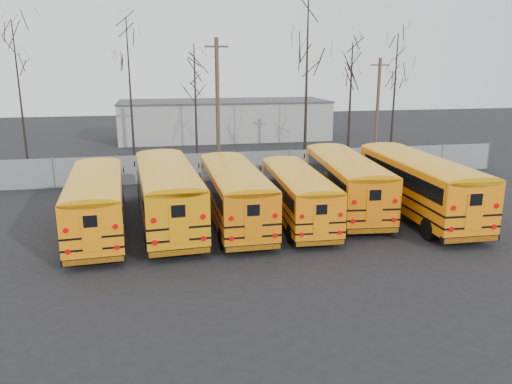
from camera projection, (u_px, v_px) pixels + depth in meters
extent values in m
plane|color=black|center=(273.00, 236.00, 23.82)|extent=(120.00, 120.00, 0.00)
cube|color=gray|center=(234.00, 166.00, 34.96)|extent=(40.00, 0.04, 2.00)
cube|color=#A1A29D|center=(224.00, 120.00, 54.08)|extent=(22.00, 8.00, 4.00)
cylinder|color=black|center=(68.00, 250.00, 20.65)|extent=(0.33, 0.98, 0.97)
cylinder|color=black|center=(122.00, 246.00, 21.19)|extent=(0.33, 0.98, 0.97)
cylinder|color=black|center=(81.00, 200.00, 28.26)|extent=(0.33, 0.98, 0.97)
cylinder|color=black|center=(121.00, 197.00, 28.81)|extent=(0.33, 0.98, 0.97)
cube|color=orange|center=(96.00, 202.00, 23.58)|extent=(2.98, 9.14, 2.28)
cube|color=orange|center=(101.00, 189.00, 28.73)|extent=(2.28, 1.78, 0.97)
cube|color=black|center=(95.00, 193.00, 23.27)|extent=(2.96, 8.18, 0.68)
cube|color=black|center=(98.00, 212.00, 24.53)|extent=(3.12, 10.81, 0.09)
cube|color=black|center=(97.00, 202.00, 24.41)|extent=(3.12, 10.81, 0.09)
cube|color=black|center=(94.00, 260.00, 19.76)|extent=(2.49, 0.37, 0.27)
cube|color=black|center=(102.00, 195.00, 29.59)|extent=(2.33, 0.34, 0.25)
cube|color=orange|center=(91.00, 233.00, 19.37)|extent=(0.73, 0.08, 1.50)
cylinder|color=#B20505|center=(68.00, 252.00, 19.30)|extent=(0.22, 0.05, 0.21)
cylinder|color=#B20505|center=(117.00, 247.00, 19.76)|extent=(0.22, 0.05, 0.21)
cylinder|color=#B20505|center=(66.00, 231.00, 19.08)|extent=(0.22, 0.05, 0.21)
cylinder|color=#B20505|center=(115.00, 227.00, 19.54)|extent=(0.22, 0.05, 0.21)
cylinder|color=black|center=(149.00, 242.00, 21.53)|extent=(0.36, 1.06, 1.04)
cylinder|color=black|center=(203.00, 237.00, 22.12)|extent=(0.36, 1.06, 1.04)
cylinder|color=black|center=(140.00, 192.00, 29.73)|extent=(0.36, 1.06, 1.04)
cylinder|color=black|center=(180.00, 190.00, 30.32)|extent=(0.36, 1.06, 1.04)
cube|color=orange|center=(168.00, 193.00, 24.69)|extent=(3.22, 9.85, 2.45)
cube|color=orange|center=(160.00, 181.00, 30.23)|extent=(2.46, 1.92, 1.04)
cube|color=black|center=(168.00, 184.00, 24.35)|extent=(3.20, 8.81, 0.73)
cube|color=black|center=(167.00, 203.00, 25.71)|extent=(3.37, 11.65, 0.09)
cube|color=black|center=(166.00, 194.00, 25.58)|extent=(3.37, 11.65, 0.09)
cube|color=black|center=(180.00, 251.00, 20.57)|extent=(2.68, 0.40, 0.29)
cube|color=black|center=(159.00, 187.00, 31.16)|extent=(2.51, 0.37, 0.27)
cube|color=orange|center=(179.00, 223.00, 20.14)|extent=(0.78, 0.09, 1.62)
cylinder|color=#B20505|center=(155.00, 243.00, 20.07)|extent=(0.23, 0.06, 0.23)
cylinder|color=#B20505|center=(204.00, 238.00, 20.56)|extent=(0.23, 0.06, 0.23)
cylinder|color=#B20505|center=(154.00, 221.00, 19.83)|extent=(0.23, 0.06, 0.23)
cylinder|color=#B20505|center=(203.00, 217.00, 20.33)|extent=(0.23, 0.06, 0.23)
cylinder|color=black|center=(223.00, 238.00, 22.10)|extent=(0.29, 0.98, 0.98)
cylinder|color=black|center=(271.00, 234.00, 22.55)|extent=(0.29, 0.98, 0.98)
cylinder|color=black|center=(203.00, 192.00, 29.90)|extent=(0.29, 0.98, 0.98)
cylinder|color=black|center=(239.00, 190.00, 30.35)|extent=(0.29, 0.98, 0.98)
cube|color=orange|center=(235.00, 194.00, 25.05)|extent=(2.57, 9.15, 2.30)
cube|color=orange|center=(220.00, 182.00, 30.32)|extent=(2.23, 1.69, 0.98)
cube|color=black|center=(236.00, 185.00, 24.74)|extent=(2.59, 8.17, 0.69)
cube|color=black|center=(232.00, 203.00, 26.02)|extent=(2.62, 10.83, 0.09)
cube|color=black|center=(232.00, 194.00, 25.90)|extent=(2.62, 10.83, 0.09)
cube|color=black|center=(253.00, 247.00, 21.13)|extent=(2.51, 0.25, 0.27)
cube|color=black|center=(219.00, 188.00, 31.20)|extent=(2.35, 0.23, 0.25)
cube|color=orange|center=(253.00, 221.00, 20.73)|extent=(0.74, 0.05, 1.52)
cylinder|color=#B20505|center=(232.00, 239.00, 20.71)|extent=(0.22, 0.04, 0.22)
cylinder|color=#B20505|center=(275.00, 236.00, 21.09)|extent=(0.22, 0.04, 0.22)
cylinder|color=#B20505|center=(231.00, 218.00, 20.49)|extent=(0.22, 0.04, 0.22)
cylinder|color=#B20505|center=(275.00, 216.00, 20.86)|extent=(0.22, 0.04, 0.22)
cylinder|color=black|center=(291.00, 234.00, 22.74)|extent=(0.29, 0.91, 0.90)
cylinder|color=black|center=(334.00, 232.00, 23.05)|extent=(0.29, 0.91, 0.90)
cylinder|color=black|center=(263.00, 193.00, 29.97)|extent=(0.29, 0.91, 0.90)
cylinder|color=black|center=(296.00, 191.00, 30.29)|extent=(0.29, 0.91, 0.90)
cube|color=orange|center=(298.00, 194.00, 25.43)|extent=(2.56, 8.46, 2.12)
cube|color=orange|center=(278.00, 184.00, 30.32)|extent=(2.08, 1.61, 0.90)
cube|color=black|center=(299.00, 186.00, 25.14)|extent=(2.57, 7.56, 0.63)
cube|color=black|center=(294.00, 203.00, 26.33)|extent=(2.65, 10.01, 0.08)
cube|color=black|center=(294.00, 194.00, 26.21)|extent=(2.65, 10.01, 0.08)
cube|color=black|center=(320.00, 242.00, 21.79)|extent=(2.31, 0.28, 0.25)
cube|color=black|center=(276.00, 189.00, 31.13)|extent=(2.17, 0.26, 0.23)
cube|color=orange|center=(321.00, 220.00, 21.42)|extent=(0.68, 0.06, 1.40)
cylinder|color=#B20505|center=(302.00, 235.00, 21.44)|extent=(0.20, 0.04, 0.20)
cylinder|color=#B20505|center=(340.00, 232.00, 21.70)|extent=(0.20, 0.04, 0.20)
cylinder|color=#B20505|center=(302.00, 217.00, 21.24)|extent=(0.20, 0.04, 0.20)
cylinder|color=#B20505|center=(341.00, 215.00, 21.50)|extent=(0.20, 0.04, 0.20)
cylinder|color=black|center=(341.00, 221.00, 24.37)|extent=(0.38, 1.04, 1.01)
cylinder|color=black|center=(386.00, 220.00, 24.60)|extent=(0.38, 1.04, 1.01)
cylinder|color=black|center=(306.00, 181.00, 32.57)|extent=(0.38, 1.04, 1.01)
cylinder|color=black|center=(340.00, 181.00, 32.80)|extent=(0.38, 1.04, 1.01)
cube|color=orange|center=(346.00, 182.00, 27.36)|extent=(3.40, 9.62, 2.38)
cube|color=orange|center=(322.00, 172.00, 32.90)|extent=(2.43, 1.93, 1.01)
cube|color=black|center=(348.00, 173.00, 27.03)|extent=(3.35, 8.62, 0.71)
cube|color=black|center=(341.00, 191.00, 28.38)|extent=(3.60, 11.36, 0.09)
cube|color=black|center=(342.00, 182.00, 28.25)|extent=(3.60, 11.36, 0.09)
cube|color=black|center=(372.00, 230.00, 23.23)|extent=(2.60, 0.46, 0.28)
cube|color=black|center=(319.00, 178.00, 33.82)|extent=(2.44, 0.43, 0.26)
cube|color=orange|center=(375.00, 206.00, 22.82)|extent=(0.76, 0.11, 1.57)
cylinder|color=#B20505|center=(353.00, 221.00, 22.89)|extent=(0.23, 0.06, 0.22)
cylinder|color=#B20505|center=(394.00, 220.00, 23.08)|extent=(0.23, 0.06, 0.22)
cylinder|color=#B20505|center=(354.00, 202.00, 22.66)|extent=(0.23, 0.06, 0.22)
cylinder|color=#B20505|center=(395.00, 201.00, 22.86)|extent=(0.23, 0.06, 0.22)
cylinder|color=black|center=(429.00, 229.00, 23.14)|extent=(0.33, 1.08, 1.07)
cylinder|color=black|center=(476.00, 226.00, 23.54)|extent=(0.33, 1.08, 1.07)
cylinder|color=black|center=(358.00, 184.00, 31.75)|extent=(0.33, 1.08, 1.07)
cylinder|color=black|center=(394.00, 183.00, 32.15)|extent=(0.33, 1.08, 1.07)
cube|color=orange|center=(419.00, 184.00, 26.35)|extent=(2.94, 10.05, 2.52)
cube|color=orange|center=(374.00, 174.00, 32.17)|extent=(2.46, 1.89, 1.07)
cube|color=black|center=(422.00, 175.00, 26.01)|extent=(2.95, 8.98, 0.75)
cube|color=black|center=(410.00, 194.00, 27.42)|extent=(3.02, 11.90, 0.10)
cube|color=black|center=(411.00, 185.00, 27.29)|extent=(3.02, 11.90, 0.10)
cube|color=black|center=(470.00, 239.00, 22.02)|extent=(2.75, 0.31, 0.30)
cube|color=black|center=(368.00, 180.00, 33.14)|extent=(2.58, 0.28, 0.28)
cube|color=orange|center=(475.00, 212.00, 21.59)|extent=(0.81, 0.06, 1.66)
cylinder|color=#B20505|center=(451.00, 229.00, 21.60)|extent=(0.24, 0.05, 0.24)
cylinder|color=#B20505|center=(494.00, 227.00, 21.93)|extent=(0.24, 0.05, 0.24)
cylinder|color=#B20505|center=(454.00, 208.00, 21.36)|extent=(0.24, 0.05, 0.24)
cylinder|color=#B20505|center=(497.00, 206.00, 21.69)|extent=(0.24, 0.05, 0.24)
cylinder|color=#4B3C2A|center=(218.00, 106.00, 37.43)|extent=(0.31, 0.31, 9.83)
cube|color=#4B3C2A|center=(216.00, 47.00, 36.36)|extent=(1.75, 0.16, 0.13)
cylinder|color=brown|center=(377.00, 111.00, 40.55)|extent=(0.26, 0.26, 8.41)
cube|color=brown|center=(380.00, 65.00, 39.64)|extent=(1.48, 0.46, 0.11)
cone|color=black|center=(21.00, 101.00, 35.22)|extent=(0.26, 0.26, 10.83)
cone|color=black|center=(131.00, 96.00, 37.05)|extent=(0.26, 0.26, 11.22)
cone|color=black|center=(196.00, 111.00, 35.98)|extent=(0.26, 0.26, 9.35)
cone|color=black|center=(306.00, 88.00, 36.96)|extent=(0.26, 0.26, 12.49)
cone|color=black|center=(350.00, 105.00, 39.77)|extent=(0.26, 0.26, 9.56)
cone|color=black|center=(394.00, 99.00, 41.23)|extent=(0.26, 0.26, 10.32)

